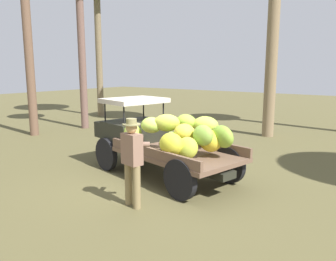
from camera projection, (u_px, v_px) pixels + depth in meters
name	position (u px, v px, depth m)	size (l,w,h in m)	color
ground_plane	(153.00, 178.00, 8.36)	(60.00, 60.00, 0.00)	brown
truck	(159.00, 138.00, 8.51)	(4.64, 2.46, 1.87)	black
farmer	(132.00, 157.00, 6.49)	(0.52, 0.49, 1.74)	olive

